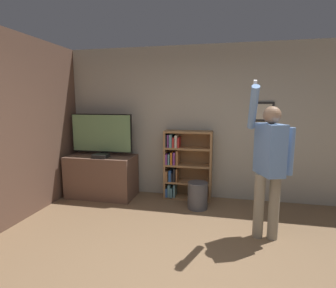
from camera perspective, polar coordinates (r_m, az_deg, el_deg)
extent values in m
cube|color=#B2AD9E|center=(4.73, 7.51, 4.48)|extent=(6.95, 0.06, 2.70)
cube|color=black|center=(4.70, 20.02, 6.63)|extent=(0.34, 0.02, 0.33)
cube|color=beige|center=(4.68, 20.04, 6.63)|extent=(0.26, 0.01, 0.25)
cube|color=brown|center=(4.45, -28.41, 3.19)|extent=(0.06, 4.21, 2.70)
cube|color=brown|center=(5.00, -14.19, -6.77)|extent=(1.21, 0.61, 0.76)
cylinder|color=black|center=(4.96, -14.08, -2.21)|extent=(0.22, 0.22, 0.03)
cylinder|color=black|center=(4.95, -14.10, -1.75)|extent=(0.06, 0.06, 0.05)
cube|color=black|center=(4.90, -14.26, 2.32)|extent=(1.15, 0.04, 0.69)
cube|color=#6B9360|center=(4.88, -14.38, 2.29)|extent=(1.12, 0.01, 0.66)
cube|color=black|center=(4.74, -14.40, -2.53)|extent=(0.26, 0.21, 0.06)
cube|color=#997047|center=(4.75, -0.47, -4.39)|extent=(0.04, 0.28, 1.23)
cube|color=#997047|center=(4.65, 9.30, -4.83)|extent=(0.04, 0.28, 1.23)
cube|color=#997047|center=(4.81, 4.58, -4.25)|extent=(0.84, 0.01, 1.23)
cube|color=#997047|center=(4.86, 4.27, -11.49)|extent=(0.77, 0.28, 0.04)
cube|color=#997047|center=(4.76, 4.31, -8.22)|extent=(0.77, 0.28, 0.04)
cube|color=#997047|center=(4.68, 4.36, -4.62)|extent=(0.77, 0.28, 0.04)
cube|color=#997047|center=(4.62, 4.40, -0.91)|extent=(0.77, 0.28, 0.04)
cube|color=#997047|center=(4.58, 4.45, 2.66)|extent=(0.77, 0.28, 0.04)
cube|color=#2D569E|center=(4.86, -0.11, -10.41)|extent=(0.04, 0.21, 0.17)
cube|color=#5B8E99|center=(4.86, 0.47, -9.94)|extent=(0.04, 0.26, 0.24)
cube|color=#5B8E99|center=(4.85, 0.95, -10.37)|extent=(0.04, 0.23, 0.18)
cube|color=#5B8E99|center=(4.83, 1.57, -10.01)|extent=(0.03, 0.24, 0.25)
cube|color=#99663D|center=(4.76, -0.12, -6.85)|extent=(0.04, 0.20, 0.18)
cube|color=#2D569E|center=(4.76, 0.65, -6.78)|extent=(0.04, 0.24, 0.19)
cube|color=#232328|center=(4.74, 1.08, -7.07)|extent=(0.02, 0.21, 0.15)
cube|color=#232328|center=(4.74, 1.55, -6.60)|extent=(0.03, 0.24, 0.23)
cube|color=#99663D|center=(4.73, 2.05, -6.66)|extent=(0.02, 0.22, 0.23)
cube|color=#7A3889|center=(4.68, -0.16, -3.21)|extent=(0.03, 0.20, 0.18)
cube|color=#5B8E99|center=(4.68, 0.38, -3.22)|extent=(0.03, 0.22, 0.18)
cube|color=orange|center=(4.67, 0.93, -3.05)|extent=(0.03, 0.22, 0.22)
cube|color=#7A3889|center=(4.68, 1.55, -3.02)|extent=(0.04, 0.26, 0.22)
cube|color=#99663D|center=(4.66, 2.16, -2.88)|extent=(0.04, 0.24, 0.25)
cube|color=#232328|center=(4.65, -0.16, 0.77)|extent=(0.03, 0.24, 0.22)
cube|color=#7A3889|center=(4.63, 0.24, 0.75)|extent=(0.02, 0.22, 0.22)
cube|color=#5B8E99|center=(4.64, 0.82, 0.78)|extent=(0.04, 0.26, 0.22)
cube|color=red|center=(4.63, 1.38, 0.47)|extent=(0.03, 0.25, 0.18)
cube|color=beige|center=(4.61, 1.92, 0.67)|extent=(0.04, 0.23, 0.22)
cube|color=red|center=(4.60, 2.43, 0.41)|extent=(0.03, 0.23, 0.18)
cylinder|color=gray|center=(3.61, 19.17, -12.63)|extent=(0.13, 0.13, 0.84)
cylinder|color=gray|center=(3.63, 22.06, -12.63)|extent=(0.13, 0.13, 0.84)
cube|color=#6B93D1|center=(3.42, 21.30, -1.13)|extent=(0.35, 0.46, 0.63)
sphere|color=#9E7556|center=(3.38, 21.71, 5.89)|extent=(0.21, 0.21, 0.21)
cylinder|color=#6B93D1|center=(3.47, 25.05, -1.48)|extent=(0.09, 0.09, 0.58)
cylinder|color=#6B93D1|center=(3.23, 18.06, 7.50)|extent=(0.09, 0.41, 0.53)
cube|color=white|center=(3.18, 18.38, 11.85)|extent=(0.04, 0.09, 0.14)
cylinder|color=#4C4C51|center=(4.38, 6.46, -11.05)|extent=(0.32, 0.32, 0.44)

